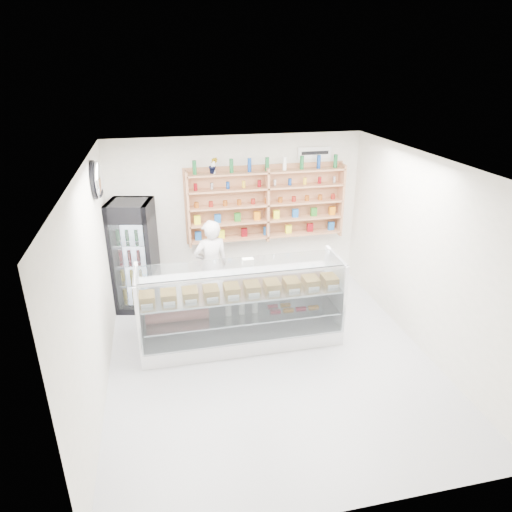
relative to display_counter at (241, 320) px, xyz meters
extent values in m
plane|color=#AEAEB3|center=(0.32, -0.55, -0.36)|extent=(5.00, 5.00, 0.00)
plane|color=white|center=(0.32, -0.55, 2.44)|extent=(5.00, 5.00, 0.00)
plane|color=beige|center=(0.32, 1.95, 1.04)|extent=(4.50, 0.00, 4.50)
plane|color=beige|center=(0.32, -3.05, 1.04)|extent=(4.50, 0.00, 4.50)
plane|color=beige|center=(-1.93, -0.55, 1.04)|extent=(0.00, 5.00, 5.00)
plane|color=beige|center=(2.57, -0.55, 1.04)|extent=(0.00, 5.00, 5.00)
cube|color=white|center=(0.00, -0.01, -0.23)|extent=(2.97, 0.84, 0.25)
cube|color=white|center=(0.00, 0.38, 0.20)|extent=(2.97, 0.05, 0.62)
cube|color=silver|center=(0.00, -0.01, 0.15)|extent=(2.85, 0.74, 0.02)
cube|color=silver|center=(0.00, -0.01, 0.52)|extent=(2.91, 0.77, 0.02)
cube|color=silver|center=(0.00, -0.42, 0.41)|extent=(2.91, 0.12, 1.03)
cube|color=silver|center=(0.00, -0.06, 0.93)|extent=(2.91, 0.59, 0.01)
imported|color=silver|center=(-0.29, 1.09, 0.45)|extent=(0.64, 0.47, 1.60)
cube|color=black|center=(-1.53, 1.44, 0.59)|extent=(0.81, 0.79, 1.89)
cube|color=#310435|center=(-1.46, 1.14, 1.40)|extent=(0.66, 0.17, 0.26)
cube|color=silver|center=(-1.46, 1.13, 0.51)|extent=(0.56, 0.13, 1.50)
cube|color=#B07653|center=(-0.58, 1.79, 1.23)|extent=(0.04, 0.28, 1.33)
cube|color=#B07653|center=(0.82, 1.79, 1.23)|extent=(0.04, 0.28, 1.33)
cube|color=#B07653|center=(2.22, 1.79, 1.23)|extent=(0.04, 0.28, 1.33)
cube|color=#B07653|center=(0.82, 1.79, 0.64)|extent=(2.80, 0.28, 0.03)
cube|color=#B07653|center=(0.82, 1.79, 0.94)|extent=(2.80, 0.28, 0.03)
cube|color=#B07653|center=(0.82, 1.79, 1.24)|extent=(2.80, 0.28, 0.03)
cube|color=#B07653|center=(0.82, 1.79, 1.54)|extent=(2.80, 0.28, 0.03)
cube|color=#B07653|center=(0.82, 1.79, 1.82)|extent=(2.80, 0.28, 0.03)
imported|color=#1E6626|center=(-0.12, 1.79, 1.98)|extent=(0.17, 0.14, 0.28)
ellipsoid|color=silver|center=(-1.85, 0.65, 2.09)|extent=(0.15, 0.50, 0.50)
cube|color=white|center=(1.72, 1.92, 2.09)|extent=(0.62, 0.03, 0.20)
camera|label=1|loc=(-1.05, -5.83, 3.59)|focal=32.00mm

